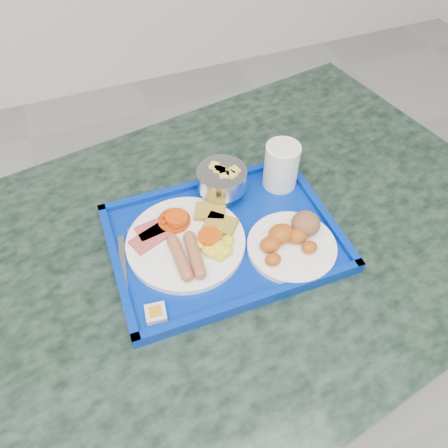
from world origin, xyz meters
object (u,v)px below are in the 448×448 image
Objects in this scene: table at (226,291)px; main_plate at (190,240)px; fruit_bowl at (222,179)px; bread_plate at (293,240)px; juice_cup at (281,165)px; tray at (224,239)px.

main_plate is at bearing 178.11° from table.
table is at bearing -107.42° from fruit_bowl.
bread_plate is at bearing -66.96° from fruit_bowl.
fruit_bowl is (-0.08, 0.18, 0.03)m from bread_plate.
juice_cup is (0.24, 0.09, 0.04)m from main_plate.
table is 13.48× the size of juice_cup.
tray is at bearing -6.78° from main_plate.
juice_cup is at bearing 71.75° from bread_plate.
tray is 0.13m from fruit_bowl.
bread_plate is 1.69× the size of juice_cup.
bread_plate reaches higher than tray.
main_plate is 1.34× the size of bread_plate.
juice_cup reaches higher than main_plate.
main_plate is (-0.08, 0.00, 0.23)m from table.
bread_plate is 0.18m from juice_cup.
juice_cup is at bearing 29.13° from table.
tray is 4.29× the size of fruit_bowl.
fruit_bowl reaches higher than main_plate.
juice_cup is (0.06, 0.17, 0.04)m from bread_plate.
tray is 0.21m from juice_cup.
bread_plate is (0.12, -0.07, 0.02)m from tray.
juice_cup reaches higher than table.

